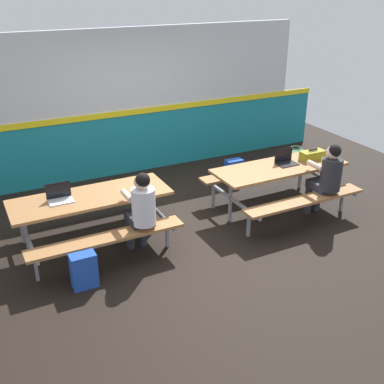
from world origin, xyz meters
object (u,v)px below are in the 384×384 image
at_px(laptop_silver, 60,197).
at_px(satchel_spare, 84,271).
at_px(student_further, 327,175).
at_px(picnic_table_left, 91,207).
at_px(laptop_dark, 286,161).
at_px(picnic_table_right, 279,176).
at_px(student_nearer, 142,207).
at_px(backpack_dark, 233,172).
at_px(toolbox_grey, 312,155).
at_px(tote_bag_bright, 295,159).

height_order(laptop_silver, satchel_spare, laptop_silver).
bearing_deg(student_further, picnic_table_left, 166.62).
distance_m(laptop_dark, satchel_spare, 3.50).
relative_size(picnic_table_right, student_nearer, 1.74).
bearing_deg(backpack_dark, toolbox_grey, -60.62).
height_order(picnic_table_right, backpack_dark, picnic_table_right).
xyz_separation_m(student_nearer, toolbox_grey, (3.00, 0.32, 0.10)).
distance_m(picnic_table_right, laptop_dark, 0.25).
bearing_deg(laptop_dark, picnic_table_right, -164.06).
height_order(picnic_table_left, satchel_spare, picnic_table_left).
bearing_deg(laptop_dark, picnic_table_left, 176.21).
distance_m(laptop_silver, tote_bag_bright, 4.76).
distance_m(student_further, tote_bag_bright, 2.11).
relative_size(laptop_dark, satchel_spare, 0.73).
bearing_deg(picnic_table_left, laptop_silver, 174.94).
height_order(laptop_silver, backpack_dark, laptop_silver).
height_order(laptop_dark, toolbox_grey, laptop_dark).
height_order(picnic_table_left, laptop_dark, laptop_dark).
bearing_deg(student_nearer, laptop_dark, 8.00).
distance_m(student_further, backpack_dark, 1.91).
xyz_separation_m(picnic_table_left, laptop_silver, (-0.38, 0.03, 0.21)).
distance_m(picnic_table_right, laptop_silver, 3.28).
bearing_deg(laptop_dark, laptop_silver, 176.06).
relative_size(laptop_dark, toolbox_grey, 0.80).
bearing_deg(picnic_table_left, picnic_table_right, -4.74).
bearing_deg(laptop_silver, student_further, -12.54).
bearing_deg(student_further, laptop_silver, 167.46).
xyz_separation_m(laptop_silver, toolbox_grey, (3.89, -0.27, 0.02)).
bearing_deg(satchel_spare, tote_bag_bright, 22.81).
height_order(toolbox_grey, tote_bag_bright, toolbox_grey).
height_order(student_further, laptop_dark, student_further).
height_order(picnic_table_right, toolbox_grey, toolbox_grey).
distance_m(student_further, laptop_silver, 3.80).
relative_size(picnic_table_left, satchel_spare, 4.77).
xyz_separation_m(picnic_table_right, student_further, (0.45, -0.55, 0.13)).
xyz_separation_m(laptop_silver, backpack_dark, (3.20, 0.95, -0.57)).
height_order(backpack_dark, tote_bag_bright, backpack_dark).
bearing_deg(laptop_dark, toolbox_grey, -3.86).
distance_m(picnic_table_right, satchel_spare, 3.33).
xyz_separation_m(picnic_table_left, tote_bag_bright, (4.23, 1.05, -0.39)).
bearing_deg(picnic_table_left, backpack_dark, 19.26).
distance_m(toolbox_grey, backpack_dark, 1.52).
bearing_deg(laptop_silver, picnic_table_left, -5.06).
distance_m(laptop_silver, satchel_spare, 1.08).
xyz_separation_m(picnic_table_left, satchel_spare, (-0.37, -0.89, -0.36)).
xyz_separation_m(tote_bag_bright, satchel_spare, (-4.60, -1.94, 0.02)).
relative_size(laptop_silver, laptop_dark, 1.00).
distance_m(laptop_dark, backpack_dark, 1.33).
distance_m(picnic_table_left, picnic_table_right, 2.89).
bearing_deg(student_nearer, toolbox_grey, 6.08).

